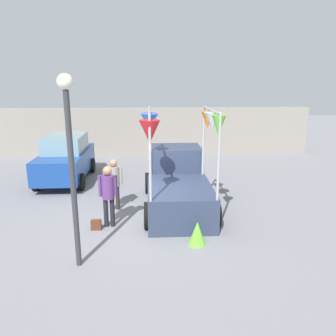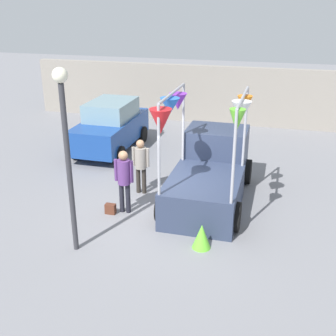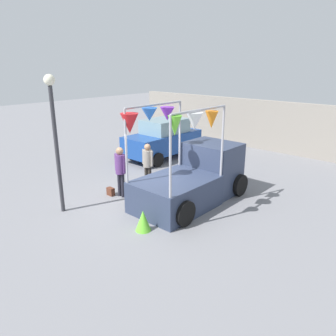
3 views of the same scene
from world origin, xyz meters
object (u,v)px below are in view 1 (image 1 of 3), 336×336
Objects in this scene: person_vendor at (114,180)px; folded_kite_bundle_lime at (197,233)px; street_lamp at (70,147)px; vendor_truck at (177,180)px; person_customer at (108,191)px; parked_car at (66,158)px; handbag at (96,225)px.

person_vendor is 3.46m from folded_kite_bundle_lime.
person_vendor is at bearing 81.63° from street_lamp.
vendor_truck is 6.93× the size of folded_kite_bundle_lime.
person_customer is at bearing 153.03° from folded_kite_bundle_lime.
vendor_truck is 2.03m from person_vendor.
person_customer is at bearing -63.58° from parked_car.
parked_car is 2.41× the size of person_vendor.
parked_car is at bearing 128.60° from folded_kite_bundle_lime.
handbag is (1.94, -4.81, -0.80)m from parked_car.
vendor_truck is at bearing -35.58° from parked_car.
parked_car is 5.15m from person_customer.
person_vendor is at bearing 75.64° from handbag.
folded_kite_bundle_lime is (2.34, -1.19, -0.77)m from person_customer.
vendor_truck is 2.55m from person_customer.
person_customer is (-2.04, -1.51, 0.19)m from vendor_truck.
person_customer is 0.42× the size of street_lamp.
parked_car is 6.67× the size of folded_kite_bundle_lime.
handbag is at bearing 86.68° from street_lamp.
vendor_truck is at bearing 96.34° from folded_kite_bundle_lime.
street_lamp reaches higher than handbag.
vendor_truck reaches higher than person_customer.
street_lamp is at bearing -93.32° from handbag.
parked_car is at bearing 111.97° from handbag.
parked_car is (-4.33, 3.10, 0.07)m from vendor_truck.
person_vendor is at bearing -55.17° from parked_car.
parked_car is at bearing 144.42° from vendor_truck.
street_lamp is (-0.46, -2.01, 1.63)m from person_customer.
handbag is at bearing -150.26° from person_customer.
person_vendor is 0.40× the size of street_lamp.
parked_car is 14.29× the size of handbag.
person_customer is 1.28m from person_vendor.
parked_car reaches higher than folded_kite_bundle_lime.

